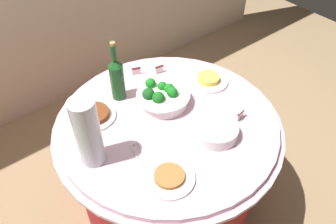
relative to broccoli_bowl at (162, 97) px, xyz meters
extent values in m
plane|color=#9E7F5B|center=(-0.05, -0.12, -0.78)|extent=(6.00, 6.00, 0.00)
cylinder|color=maroon|center=(-0.05, -0.12, -0.44)|extent=(1.01, 1.01, 0.69)
cylinder|color=#E0B2C6|center=(-0.05, -0.12, -0.08)|extent=(1.16, 1.16, 0.02)
cylinder|color=#E0B2C6|center=(-0.05, -0.12, -0.06)|extent=(1.10, 1.10, 0.03)
cylinder|color=white|center=(0.00, 0.00, -0.02)|extent=(0.26, 0.26, 0.05)
cylinder|color=white|center=(0.00, 0.00, 0.01)|extent=(0.28, 0.28, 0.01)
sphere|color=#19771E|center=(0.03, 0.04, 0.03)|extent=(0.05, 0.05, 0.05)
sphere|color=#19781E|center=(0.04, -0.04, 0.04)|extent=(0.06, 0.06, 0.06)
sphere|color=#197A1E|center=(0.05, 0.00, 0.03)|extent=(0.06, 0.06, 0.06)
sphere|color=#197F1E|center=(-0.01, 0.09, 0.04)|extent=(0.06, 0.06, 0.06)
sphere|color=#19561E|center=(-0.07, 0.03, 0.04)|extent=(0.06, 0.06, 0.06)
sphere|color=#19691E|center=(-0.04, -0.02, 0.03)|extent=(0.07, 0.07, 0.07)
cylinder|color=white|center=(0.06, -0.34, -0.04)|extent=(0.21, 0.21, 0.01)
cylinder|color=white|center=(0.06, -0.34, -0.03)|extent=(0.21, 0.21, 0.01)
cylinder|color=white|center=(0.06, -0.34, -0.02)|extent=(0.21, 0.21, 0.01)
cylinder|color=white|center=(0.06, -0.34, -0.01)|extent=(0.21, 0.21, 0.01)
cylinder|color=white|center=(0.06, -0.34, 0.00)|extent=(0.21, 0.21, 0.01)
cylinder|color=white|center=(0.06, -0.34, 0.01)|extent=(0.21, 0.21, 0.01)
cylinder|color=#185020|center=(-0.15, 0.18, 0.06)|extent=(0.07, 0.07, 0.20)
cone|color=#185020|center=(-0.15, 0.18, 0.18)|extent=(0.07, 0.07, 0.04)
cylinder|color=#185020|center=(-0.15, 0.18, 0.24)|extent=(0.03, 0.03, 0.08)
cylinder|color=#B2844C|center=(-0.15, 0.18, 0.29)|extent=(0.03, 0.03, 0.02)
cylinder|color=silver|center=(-0.47, -0.11, 0.13)|extent=(0.11, 0.11, 0.34)
sphere|color=#E5B26B|center=(-0.45, -0.11, 0.00)|extent=(0.06, 0.06, 0.06)
sphere|color=#E5B26B|center=(-0.48, -0.09, 0.00)|extent=(0.06, 0.06, 0.06)
sphere|color=#E5B26B|center=(-0.48, -0.12, 0.00)|extent=(0.06, 0.06, 0.06)
sphere|color=#72C64C|center=(-0.45, -0.09, 0.05)|extent=(0.06, 0.06, 0.06)
sphere|color=#72C64C|center=(-0.49, -0.10, 0.05)|extent=(0.06, 0.06, 0.06)
sphere|color=#72C64C|center=(-0.47, -0.13, 0.05)|extent=(0.06, 0.06, 0.06)
sphere|color=red|center=(-0.46, -0.09, 0.10)|extent=(0.06, 0.06, 0.06)
sphere|color=red|center=(-0.49, -0.11, 0.10)|extent=(0.06, 0.06, 0.06)
sphere|color=red|center=(-0.46, -0.12, 0.10)|extent=(0.06, 0.06, 0.06)
cylinder|color=silver|center=(-0.28, -0.23, -0.04)|extent=(0.04, 0.16, 0.01)
cylinder|color=silver|center=(-0.32, -0.22, -0.04)|extent=(0.04, 0.16, 0.01)
sphere|color=silver|center=(-0.28, -0.15, -0.04)|extent=(0.01, 0.01, 0.01)
cylinder|color=white|center=(0.31, -0.02, -0.04)|extent=(0.22, 0.22, 0.01)
cylinder|color=#F2D14C|center=(0.31, -0.02, -0.02)|extent=(0.12, 0.12, 0.03)
cylinder|color=white|center=(-0.34, 0.13, -0.04)|extent=(0.22, 0.22, 0.01)
cylinder|color=brown|center=(-0.34, 0.13, -0.02)|extent=(0.16, 0.16, 0.03)
cylinder|color=white|center=(-0.27, -0.40, -0.04)|extent=(0.22, 0.22, 0.01)
cylinder|color=#B77038|center=(-0.27, -0.40, -0.02)|extent=(0.13, 0.13, 0.02)
cube|color=white|center=(0.03, 0.29, -0.01)|extent=(0.05, 0.03, 0.05)
cube|color=maroon|center=(0.03, 0.29, 0.00)|extent=(0.05, 0.03, 0.01)
cube|color=white|center=(0.15, 0.22, -0.01)|extent=(0.05, 0.02, 0.05)
cube|color=maroon|center=(0.15, 0.22, 0.00)|extent=(0.05, 0.02, 0.01)
cube|color=white|center=(0.23, -0.34, -0.01)|extent=(0.05, 0.02, 0.05)
cube|color=maroon|center=(0.23, -0.34, 0.00)|extent=(0.05, 0.02, 0.01)
camera|label=1|loc=(-0.79, -1.05, 1.14)|focal=35.70mm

